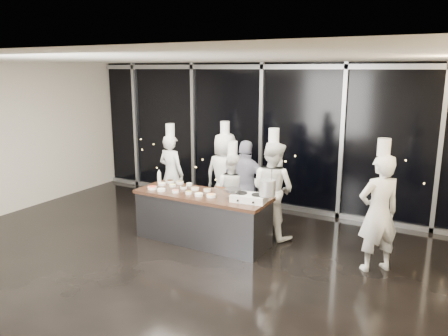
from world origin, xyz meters
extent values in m
plane|color=black|center=(0.00, 0.00, 0.00)|extent=(9.00, 9.00, 0.00)
cube|color=beige|center=(0.00, 3.50, 1.60)|extent=(9.00, 0.02, 3.20)
cube|color=silver|center=(0.00, 0.00, 3.20)|extent=(9.00, 7.00, 0.02)
cube|color=black|center=(0.00, 3.44, 1.60)|extent=(8.90, 0.04, 3.18)
cube|color=#95989D|center=(0.00, 3.39, 3.10)|extent=(8.90, 0.08, 0.10)
cube|color=#95989D|center=(0.00, 3.39, 0.05)|extent=(8.90, 0.08, 0.10)
cube|color=#95989D|center=(-3.60, 3.39, 1.60)|extent=(0.08, 0.08, 3.20)
cube|color=#95989D|center=(-1.80, 3.39, 1.60)|extent=(0.08, 0.08, 3.20)
cube|color=#95989D|center=(0.00, 3.39, 1.60)|extent=(0.08, 0.08, 3.20)
cube|color=#95989D|center=(1.80, 3.39, 1.60)|extent=(0.08, 0.08, 3.20)
cube|color=#95989D|center=(3.60, 3.39, 1.60)|extent=(0.08, 0.08, 3.20)
cube|color=#3C3C42|center=(0.00, 0.90, 0.42)|extent=(2.40, 0.80, 0.84)
cube|color=#3E271A|center=(0.00, 0.90, 0.87)|extent=(2.46, 0.86, 0.06)
cube|color=silver|center=(0.93, 0.88, 0.96)|extent=(0.62, 0.42, 0.12)
cylinder|color=black|center=(0.79, 0.87, 1.03)|extent=(0.22, 0.22, 0.02)
cylinder|color=black|center=(1.08, 0.90, 1.03)|extent=(0.22, 0.22, 0.02)
cylinder|color=black|center=(0.82, 0.68, 0.95)|extent=(0.04, 0.02, 0.04)
cylinder|color=black|center=(1.09, 0.71, 0.95)|extent=(0.04, 0.02, 0.04)
cylinder|color=slate|center=(0.64, 0.87, 1.06)|extent=(0.31, 0.31, 0.05)
cube|color=#4C2B14|center=(0.39, 0.84, 1.07)|extent=(0.21, 0.05, 0.02)
cylinder|color=silver|center=(1.25, 0.91, 1.17)|extent=(0.29, 0.29, 0.27)
cylinder|color=white|center=(-0.96, 0.70, 0.92)|extent=(0.16, 0.16, 0.04)
cylinder|color=#FF452A|center=(-0.96, 0.70, 0.94)|extent=(0.13, 0.13, 0.01)
cylinder|color=white|center=(-0.97, 1.01, 0.92)|extent=(0.15, 0.15, 0.04)
cylinder|color=#F9E1AF|center=(-0.97, 1.01, 0.94)|extent=(0.12, 0.12, 0.01)
cylinder|color=white|center=(-0.95, 1.24, 0.92)|extent=(0.17, 0.17, 0.04)
cylinder|color=black|center=(-0.95, 1.24, 0.94)|extent=(0.14, 0.14, 0.01)
cylinder|color=white|center=(-0.73, 0.67, 0.92)|extent=(0.15, 0.15, 0.04)
cylinder|color=white|center=(-0.73, 0.67, 0.94)|extent=(0.12, 0.12, 0.01)
cylinder|color=white|center=(-0.73, 1.02, 0.92)|extent=(0.12, 0.12, 0.04)
cylinder|color=#E1E472|center=(-0.73, 1.02, 0.94)|extent=(0.09, 0.09, 0.01)
cylinder|color=white|center=(-0.74, 1.27, 0.92)|extent=(0.15, 0.15, 0.04)
cylinder|color=olive|center=(-0.74, 1.27, 0.94)|extent=(0.12, 0.12, 0.01)
cylinder|color=white|center=(-0.45, 0.72, 0.92)|extent=(0.12, 0.12, 0.04)
cylinder|color=#CD6454|center=(-0.45, 0.72, 0.94)|extent=(0.10, 0.10, 0.01)
cylinder|color=white|center=(-0.47, 1.01, 0.92)|extent=(0.13, 0.13, 0.04)
cylinder|color=black|center=(-0.47, 1.01, 0.94)|extent=(0.11, 0.11, 0.01)
cylinder|color=white|center=(-0.50, 1.24, 0.92)|extent=(0.11, 0.11, 0.04)
cylinder|color=beige|center=(-0.50, 1.24, 0.94)|extent=(0.09, 0.09, 0.01)
cylinder|color=white|center=(-0.19, 0.76, 0.92)|extent=(0.11, 0.11, 0.04)
cylinder|color=#AAA044|center=(-0.19, 0.76, 0.94)|extent=(0.09, 0.09, 0.01)
cylinder|color=white|center=(-0.24, 1.03, 0.92)|extent=(0.14, 0.14, 0.04)
cylinder|color=#9A7E58|center=(-0.24, 1.03, 0.94)|extent=(0.12, 0.12, 0.01)
cylinder|color=white|center=(0.03, 0.75, 0.92)|extent=(0.14, 0.14, 0.04)
cylinder|color=#F9FFCA|center=(0.03, 0.75, 0.94)|extent=(0.12, 0.12, 0.01)
cylinder|color=white|center=(0.00, 1.06, 0.92)|extent=(0.13, 0.13, 0.04)
cylinder|color=olive|center=(0.00, 1.06, 0.94)|extent=(0.11, 0.11, 0.01)
cylinder|color=white|center=(0.25, 0.80, 0.92)|extent=(0.16, 0.16, 0.04)
cylinder|color=#FDA254|center=(0.25, 0.80, 0.94)|extent=(0.13, 0.13, 0.01)
cylinder|color=silver|center=(-1.14, 1.15, 1.00)|extent=(0.07, 0.07, 0.19)
cone|color=silver|center=(-1.14, 1.15, 1.13)|extent=(0.06, 0.06, 0.06)
imported|color=silver|center=(-1.48, 2.02, 0.85)|extent=(0.66, 0.46, 1.70)
cylinder|color=white|center=(-1.48, 2.02, 1.80)|extent=(0.21, 0.21, 0.26)
imported|color=silver|center=(-0.31, 2.29, 0.90)|extent=(0.91, 0.63, 1.79)
cylinder|color=white|center=(-0.31, 2.29, 1.89)|extent=(0.20, 0.20, 0.26)
imported|color=silver|center=(0.16, 1.73, 0.75)|extent=(0.77, 0.62, 1.50)
cylinder|color=white|center=(0.16, 1.73, 1.60)|extent=(0.20, 0.20, 0.26)
imported|color=#15173A|center=(0.42, 1.80, 0.88)|extent=(1.08, 0.57, 1.76)
imported|color=silver|center=(0.99, 1.74, 0.90)|extent=(1.01, 0.87, 1.80)
cylinder|color=white|center=(0.99, 1.74, 1.90)|extent=(0.23, 0.23, 0.26)
imported|color=silver|center=(2.95, 1.23, 0.92)|extent=(0.79, 0.78, 1.84)
cylinder|color=white|center=(2.95, 1.23, 1.94)|extent=(0.27, 0.27, 0.26)
camera|label=1|loc=(3.95, -5.42, 3.07)|focal=35.00mm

